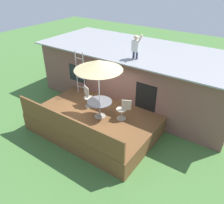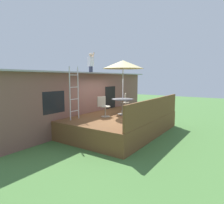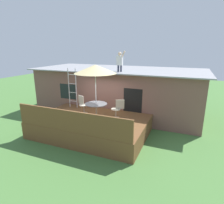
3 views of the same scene
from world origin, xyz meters
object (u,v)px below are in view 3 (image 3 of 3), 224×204
(patio_table, at_px, (96,107))
(patio_chair_right, at_px, (117,109))
(person_figure, at_px, (120,60))
(patio_umbrella, at_px, (95,69))
(step_ladder, at_px, (73,88))
(patio_chair_left, at_px, (83,105))

(patio_table, bearing_deg, patio_chair_right, 24.21)
(person_figure, bearing_deg, patio_umbrella, -98.92)
(patio_chair_right, bearing_deg, step_ladder, -38.01)
(person_figure, bearing_deg, patio_table, -98.92)
(patio_umbrella, distance_m, step_ladder, 2.66)
(patio_table, bearing_deg, patio_umbrella, 90.00)
(person_figure, bearing_deg, patio_chair_right, -72.72)
(patio_umbrella, xyz_separation_m, patio_chair_right, (0.91, 0.41, -1.89))
(step_ladder, relative_size, person_figure, 1.98)
(step_ladder, xyz_separation_m, patio_chair_right, (2.96, -0.73, -0.64))
(patio_table, relative_size, patio_umbrella, 0.41)
(patio_chair_left, bearing_deg, person_figure, 76.05)
(patio_umbrella, xyz_separation_m, step_ladder, (-2.05, 1.14, -1.25))
(patio_umbrella, height_order, patio_chair_left, patio_umbrella)
(patio_chair_left, relative_size, patio_chair_right, 1.00)
(patio_chair_left, bearing_deg, patio_table, -0.00)
(patio_chair_right, bearing_deg, person_figure, -96.93)
(step_ladder, xyz_separation_m, person_figure, (2.40, 1.08, 1.51))
(patio_table, distance_m, step_ladder, 2.40)
(patio_table, relative_size, patio_chair_right, 1.13)
(patio_table, xyz_separation_m, person_figure, (0.35, 2.22, 2.03))
(person_figure, distance_m, patio_chair_left, 3.12)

